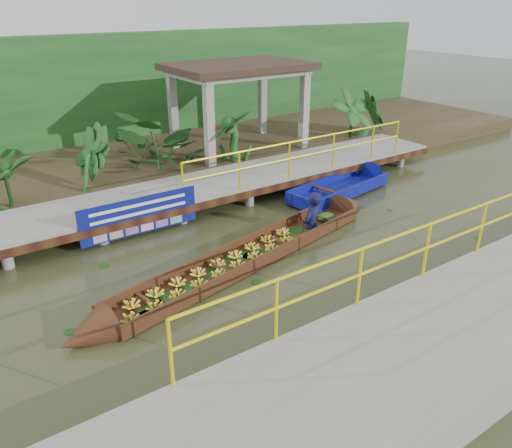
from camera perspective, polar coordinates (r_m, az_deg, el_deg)
ground at (r=10.90m, az=2.79°, el=-3.40°), size 80.00×80.00×0.00m
land_strip at (r=16.95m, az=-12.78°, el=7.17°), size 30.00×8.00×0.45m
far_dock at (r=13.36m, az=-6.02°, el=4.13°), size 16.00×2.06×1.66m
near_dock at (r=9.07m, az=24.70°, el=-9.96°), size 18.00×2.40×1.73m
pavilion at (r=16.68m, az=-2.04°, el=16.61°), size 4.40×3.00×3.00m
foliage_backdrop at (r=18.85m, az=-16.32°, el=14.08°), size 30.00×0.80×4.00m
vendor_boat at (r=10.75m, az=0.83°, el=-2.06°), size 8.42×2.55×2.14m
moored_blue_boat at (r=14.97m, az=11.62°, el=4.74°), size 4.00×1.62×0.93m
blue_banner at (r=11.69m, az=-13.13°, el=0.98°), size 2.82×0.04×0.88m
tropical_plants at (r=15.51m, az=-3.72°, el=10.37°), size 14.40×1.40×1.76m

